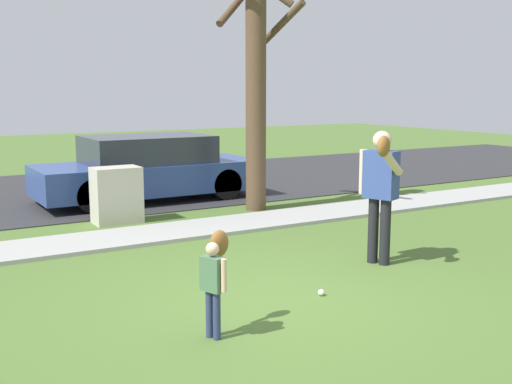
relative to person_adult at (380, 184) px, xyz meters
The scene contains 9 objects.
ground_plane 3.71m from the person_adult, 124.22° to the left, with size 48.00×48.00×0.00m, color #4C6B2D.
sidewalk_strip 3.78m from the person_adult, 123.34° to the left, with size 36.00×1.20×0.06m, color #A3A39E.
road_surface 8.35m from the person_adult, 103.96° to the left, with size 36.00×6.80×0.02m, color #2D2D30.
person_adult is the anchor object (origin of this frame).
person_child 3.15m from the person_adult, 160.32° to the right, with size 0.40×0.47×0.97m.
baseball 1.87m from the person_adult, 155.20° to the right, with size 0.07×0.07×0.07m, color white.
utility_cabinet 4.82m from the person_adult, 116.12° to the left, with size 0.80×0.51×0.97m, color beige.
street_tree_near 4.47m from the person_adult, 82.11° to the left, with size 1.85×1.88×5.22m.
parked_wagon_blue 6.16m from the person_adult, 97.91° to the left, with size 4.50×1.80×1.33m.
Camera 1 is at (-3.50, -5.53, 2.29)m, focal length 44.20 mm.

